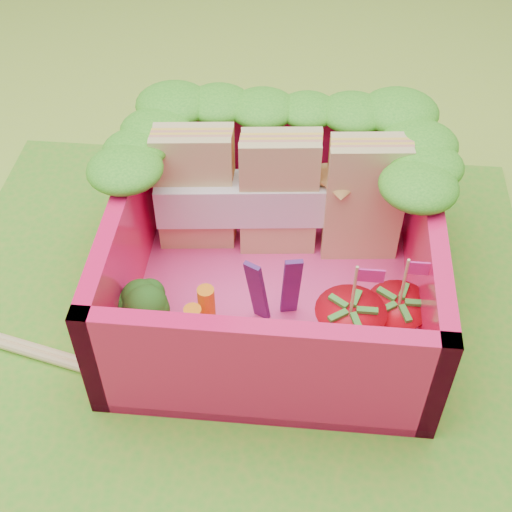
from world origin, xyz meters
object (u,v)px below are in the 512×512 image
object	(u,v)px
broccoli	(145,307)
strawberry_right	(395,323)
bento_box	(274,253)
strawberry_left	(348,333)
sandwich_stack	(281,195)

from	to	relation	value
broccoli	strawberry_right	world-z (taller)	strawberry_right
bento_box	strawberry_left	xyz separation A→B (m)	(0.31, -0.33, -0.08)
bento_box	sandwich_stack	size ratio (longest dim) A/B	1.19
broccoli	strawberry_left	distance (m)	0.80
bento_box	strawberry_right	world-z (taller)	bento_box
sandwich_stack	strawberry_left	bearing A→B (deg)	-63.71
strawberry_right	strawberry_left	bearing A→B (deg)	-157.89
sandwich_stack	broccoli	xyz separation A→B (m)	(-0.49, -0.60, -0.11)
broccoli	strawberry_left	bearing A→B (deg)	-1.77
strawberry_left	strawberry_right	bearing A→B (deg)	22.11
strawberry_left	sandwich_stack	bearing A→B (deg)	116.29
broccoli	strawberry_left	size ratio (longest dim) A/B	0.61
bento_box	strawberry_right	size ratio (longest dim) A/B	2.66
sandwich_stack	strawberry_left	distance (m)	0.71
sandwich_stack	strawberry_right	xyz separation A→B (m)	(0.49, -0.55, -0.16)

